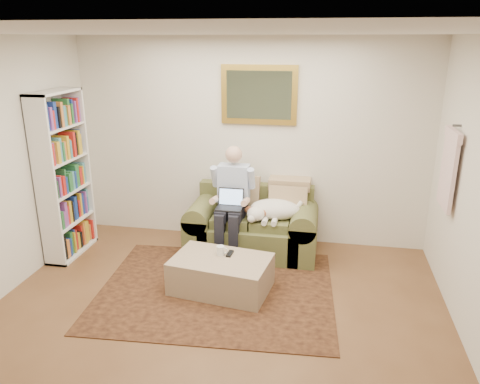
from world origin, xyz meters
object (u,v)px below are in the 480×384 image
(laptop, at_px, (230,203))
(sofa, at_px, (252,231))
(coffee_mug, at_px, (220,250))
(seated_man, at_px, (231,204))
(bookshelf, at_px, (63,176))
(sleeping_dog, at_px, (275,209))
(ottoman, at_px, (221,274))

(laptop, bearing_deg, sofa, 41.02)
(coffee_mug, bearing_deg, sofa, 78.07)
(seated_man, relative_size, bookshelf, 0.67)
(seated_man, relative_size, laptop, 4.33)
(bookshelf, bearing_deg, coffee_mug, -12.76)
(sofa, xyz_separation_m, bookshelf, (-2.22, -0.46, 0.73))
(sleeping_dog, distance_m, ottoman, 1.12)
(ottoman, relative_size, coffee_mug, 10.06)
(seated_man, bearing_deg, sofa, 31.45)
(sleeping_dog, bearing_deg, bookshelf, -171.32)
(sleeping_dog, height_order, ottoman, sleeping_dog)
(sofa, height_order, seated_man, seated_man)
(seated_man, relative_size, sleeping_dog, 2.04)
(laptop, relative_size, sleeping_dog, 0.47)
(seated_man, height_order, ottoman, seated_man)
(ottoman, xyz_separation_m, bookshelf, (-2.05, 0.55, 0.82))
(sofa, xyz_separation_m, ottoman, (-0.17, -1.01, -0.09))
(coffee_mug, xyz_separation_m, bookshelf, (-2.02, 0.46, 0.58))
(seated_man, height_order, bookshelf, bookshelf)
(bookshelf, bearing_deg, seated_man, 9.09)
(coffee_mug, distance_m, bookshelf, 2.15)
(sleeping_dog, xyz_separation_m, bookshelf, (-2.50, -0.38, 0.39))
(laptop, xyz_separation_m, ottoman, (0.07, -0.80, -0.52))
(laptop, height_order, ottoman, laptop)
(ottoman, distance_m, coffee_mug, 0.25)
(sofa, distance_m, laptop, 0.53)
(ottoman, bearing_deg, seated_man, 94.62)
(sofa, distance_m, seated_man, 0.48)
(sofa, distance_m, bookshelf, 2.38)
(sofa, relative_size, laptop, 5.15)
(sleeping_dog, xyz_separation_m, coffee_mug, (-0.48, -0.84, -0.19))
(bookshelf, bearing_deg, laptop, 7.35)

